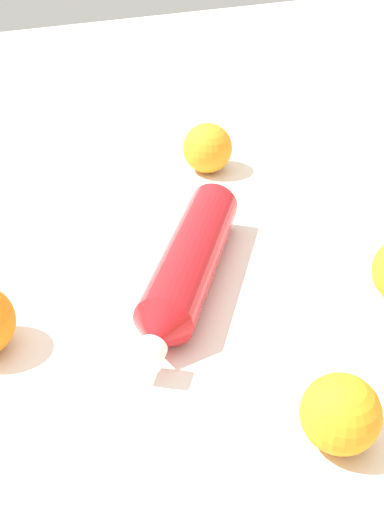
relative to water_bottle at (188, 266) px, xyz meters
The scene contains 4 objects.
ground_plane 0.06m from the water_bottle, 98.02° to the right, with size 2.40×2.40×0.00m, color silver.
water_bottle is the anchor object (origin of this frame).
orange_1 0.32m from the water_bottle, 118.99° to the right, with size 0.08×0.08×0.08m, color orange.
orange_5 0.27m from the water_bottle, 97.07° to the left, with size 0.07×0.07×0.07m, color orange.
Camera 1 is at (0.24, 0.61, 0.46)m, focal length 43.98 mm.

